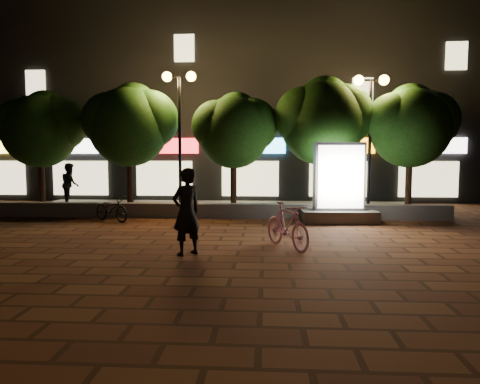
# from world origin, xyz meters

# --- Properties ---
(ground) EXTENTS (80.00, 80.00, 0.00)m
(ground) POSITION_xyz_m (0.00, 0.00, 0.00)
(ground) COLOR brown
(ground) RESTS_ON ground
(retaining_wall) EXTENTS (16.00, 0.45, 0.50)m
(retaining_wall) POSITION_xyz_m (0.00, 4.00, 0.25)
(retaining_wall) COLOR slate
(retaining_wall) RESTS_ON ground
(sidewalk) EXTENTS (16.00, 5.00, 0.08)m
(sidewalk) POSITION_xyz_m (0.00, 6.50, 0.04)
(sidewalk) COLOR slate
(sidewalk) RESTS_ON ground
(building_block) EXTENTS (28.00, 8.12, 11.30)m
(building_block) POSITION_xyz_m (-0.01, 12.99, 5.00)
(building_block) COLOR black
(building_block) RESTS_ON ground
(tree_far_left) EXTENTS (3.36, 2.80, 4.63)m
(tree_far_left) POSITION_xyz_m (-6.95, 5.46, 3.29)
(tree_far_left) COLOR #301D12
(tree_far_left) RESTS_ON sidewalk
(tree_left) EXTENTS (3.60, 3.00, 4.89)m
(tree_left) POSITION_xyz_m (-3.45, 5.46, 3.44)
(tree_left) COLOR #301D12
(tree_left) RESTS_ON sidewalk
(tree_mid) EXTENTS (3.24, 2.70, 4.50)m
(tree_mid) POSITION_xyz_m (0.55, 5.46, 3.22)
(tree_mid) COLOR #301D12
(tree_mid) RESTS_ON sidewalk
(tree_right) EXTENTS (3.72, 3.10, 5.07)m
(tree_right) POSITION_xyz_m (3.86, 5.46, 3.57)
(tree_right) COLOR #301D12
(tree_right) RESTS_ON sidewalk
(tree_far_right) EXTENTS (3.48, 2.90, 4.76)m
(tree_far_right) POSITION_xyz_m (7.05, 5.46, 3.37)
(tree_far_right) COLOR #301D12
(tree_far_right) RESTS_ON sidewalk
(street_lamp_left) EXTENTS (1.26, 0.36, 5.18)m
(street_lamp_left) POSITION_xyz_m (-1.50, 5.20, 4.03)
(street_lamp_left) COLOR black
(street_lamp_left) RESTS_ON sidewalk
(street_lamp_right) EXTENTS (1.26, 0.36, 4.98)m
(street_lamp_right) POSITION_xyz_m (5.50, 5.20, 3.89)
(street_lamp_right) COLOR black
(street_lamp_right) RESTS_ON sidewalk
(ad_kiosk) EXTENTS (2.46, 1.33, 2.60)m
(ad_kiosk) POSITION_xyz_m (4.10, 3.26, 1.05)
(ad_kiosk) COLOR slate
(ad_kiosk) RESTS_ON ground
(scooter_pink) EXTENTS (1.33, 1.82, 1.08)m
(scooter_pink) POSITION_xyz_m (2.24, -0.81, 0.54)
(scooter_pink) COLOR #F498CA
(scooter_pink) RESTS_ON ground
(rider) EXTENTS (0.83, 0.82, 1.93)m
(rider) POSITION_xyz_m (-0.00, -1.61, 0.96)
(rider) COLOR black
(rider) RESTS_ON ground
(scooter_parked) EXTENTS (1.68, 1.40, 0.86)m
(scooter_parked) POSITION_xyz_m (-3.37, 3.00, 0.43)
(scooter_parked) COLOR black
(scooter_parked) RESTS_ON ground
(pedestrian) EXTENTS (1.01, 1.08, 1.77)m
(pedestrian) POSITION_xyz_m (-6.54, 6.83, 0.97)
(pedestrian) COLOR black
(pedestrian) RESTS_ON sidewalk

